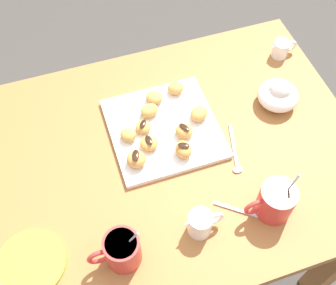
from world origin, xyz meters
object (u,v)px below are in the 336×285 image
Objects in this scene: cream_pitcher_white at (200,223)px; beignet_1 at (199,114)px; beignet_4 at (176,88)px; beignet_2 at (143,127)px; beignet_6 at (149,143)px; beignet_8 at (183,150)px; beignet_9 at (184,131)px; pastry_plate_square at (164,129)px; ice_cream_bowl at (278,94)px; beignet_0 at (128,135)px; dining_table at (169,176)px; saucer_lime_left at (31,263)px; coffee_mug_red_right at (121,250)px; beignet_5 at (136,159)px; coffee_mug_red_left at (275,201)px; chocolate_sauce_pitcher at (281,48)px; beignet_3 at (154,97)px; beignet_7 at (149,111)px.

beignet_1 is (-0.12, -0.31, -0.01)m from cream_pitcher_white.
beignet_2 is at bearing 38.26° from beignet_4.
beignet_2 is 0.89× the size of beignet_6.
beignet_8 reaches higher than beignet_1.
beignet_8 is at bearing 68.45° from beignet_9.
pastry_plate_square is 0.35m from ice_cream_bowl.
beignet_0 reaches higher than beignet_6.
beignet_9 is at bearing -175.89° from beignet_6.
pastry_plate_square is at bearing -96.92° from dining_table.
ice_cream_bowl is 0.72× the size of saucer_lime_left.
coffee_mug_red_right is at bearing 57.26° from pastry_plate_square.
pastry_plate_square is 0.08m from beignet_6.
pastry_plate_square is at bearing -139.85° from beignet_5.
beignet_2 is at bearing -61.79° from dining_table.
chocolate_sauce_pitcher is (-0.27, -0.49, -0.02)m from coffee_mug_red_left.
beignet_1 reaches higher than beignet_2.
chocolate_sauce_pitcher reaches higher than beignet_8.
cream_pitcher_white is 2.07× the size of beignet_9.
ice_cream_bowl is 0.41m from beignet_6.
beignet_0 is at bearing 1.48° from beignet_1.
beignet_3 reaches higher than dining_table.
coffee_mug_red_left is at bearing 141.13° from beignet_5.
beignet_0 is 0.86× the size of beignet_5.
dining_table is at bearing -129.27° from coffee_mug_red_right.
beignet_6 is at bearing -32.06° from beignet_8.
beignet_4 is at bearing -76.04° from coffee_mug_red_left.
beignet_0 is at bearing -47.81° from coffee_mug_red_left.
beignet_8 is at bearing -54.22° from coffee_mug_red_left.
ice_cream_bowl reaches higher than beignet_1.
beignet_2 is at bearing -53.59° from beignet_8.
pastry_plate_square is at bearing 0.17° from beignet_1.
chocolate_sauce_pitcher is 0.49m from beignet_7.
beignet_9 is at bearing -102.01° from cream_pitcher_white.
beignet_5 reaches higher than beignet_7.
saucer_lime_left is (0.41, 0.19, 0.13)m from dining_table.
beignet_8 reaches higher than saucer_lime_left.
coffee_mug_red_right is 0.31m from beignet_6.
saucer_lime_left is 3.04× the size of beignet_8.
chocolate_sauce_pitcher is 0.45m from beignet_3.
cream_pitcher_white reaches higher than beignet_4.
chocolate_sauce_pitcher reaches higher than pastry_plate_square.
beignet_8 is at bearing -159.35° from saucer_lime_left.
beignet_3 reaches higher than beignet_2.
beignet_7 is at bearing 12.83° from chocolate_sauce_pitcher.
beignet_8 is at bearing -136.17° from coffee_mug_red_right.
cream_pitcher_white is 0.44m from beignet_4.
dining_table is 0.27m from beignet_4.
pastry_plate_square is 0.14m from beignet_4.
beignet_3 and beignet_6 have the same top height.
saucer_lime_left is 0.59m from beignet_1.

